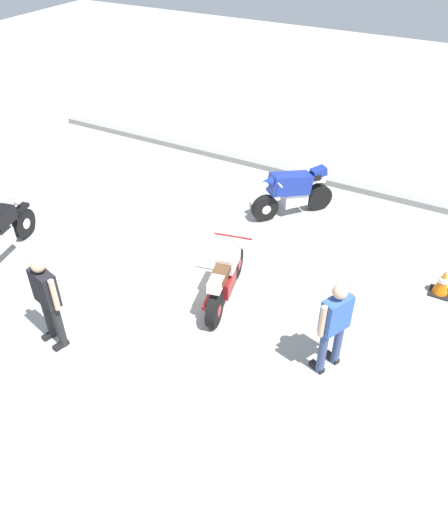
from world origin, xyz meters
The scene contains 8 objects.
ground_plane centered at (0.00, 0.00, 0.00)m, with size 40.00×40.00×0.00m, color #9E9E99.
curb_edge centered at (0.00, 4.60, 0.07)m, with size 14.00×0.30×0.15m, color gray.
motorcycle_cream_vintage centered at (1.17, -0.47, 0.49)m, with size 0.73×1.94×1.07m.
motorcycle_blue_sportbike centered at (1.12, 2.80, 0.59)m, with size 1.40×1.61×1.14m.
motorcycle_black_cruiser centered at (-3.36, -1.43, 0.52)m, with size 0.74×2.07×1.09m.
person_in_blue_shirt centered at (3.34, -1.12, 0.95)m, with size 0.46×0.62×1.66m.
person_in_black_shirt centered at (-0.78, -2.70, 0.97)m, with size 0.65×0.40×1.69m.
traffic_cone centered at (4.60, 1.54, 0.26)m, with size 0.36×0.36×0.53m.
Camera 1 is at (4.46, -6.61, 6.19)m, focal length 35.65 mm.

